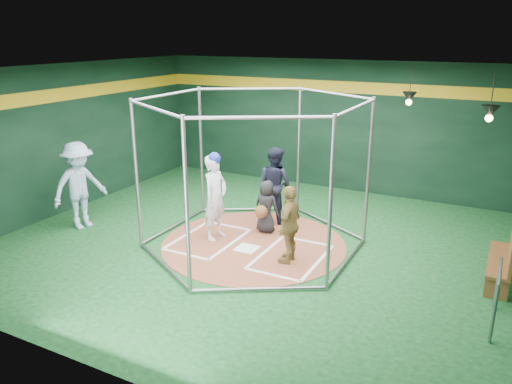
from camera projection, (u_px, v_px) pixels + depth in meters
The scene contains 15 objects.
room_shell at pixel (254, 162), 9.78m from camera, with size 10.10×9.10×3.53m.
clay_disc at pixel (254, 244), 10.31m from camera, with size 3.80×3.80×0.01m, color brown.
home_plate at pixel (247, 248), 10.06m from camera, with size 0.43×0.43×0.01m, color white.
batter_box_left at pixel (208, 239), 10.51m from camera, with size 1.17×1.77×0.01m.
batter_box_right at pixel (291, 257), 9.68m from camera, with size 1.17×1.77×0.01m.
batting_cage at pixel (254, 174), 9.86m from camera, with size 4.05×4.67×3.00m.
pendant_lamp_near at pixel (409, 97), 11.56m from camera, with size 0.34×0.34×0.90m.
pendant_lamp_far at pixel (490, 112), 9.42m from camera, with size 0.34×0.34×0.90m.
batter_figure at pixel (215, 196), 10.32m from camera, with size 0.47×0.68×1.86m.
visitor_leopard at pixel (290, 224), 9.29m from camera, with size 0.88×0.37×1.50m, color tan.
catcher_figure at pixel (266, 207), 10.75m from camera, with size 0.57×0.58×1.15m.
umpire at pixel (275, 184), 11.36m from camera, with size 0.84×0.66×1.73m, color black.
bystander_blue at pixel (79, 186), 10.92m from camera, with size 1.25×0.72×1.94m, color #96AFC7.
dugout_bench at pixel (505, 256), 8.64m from camera, with size 0.38×1.63×0.95m.
steel_railing at pixel (497, 289), 7.28m from camera, with size 0.05×1.05×0.90m.
Camera 1 is at (4.39, -8.41, 4.18)m, focal length 35.00 mm.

